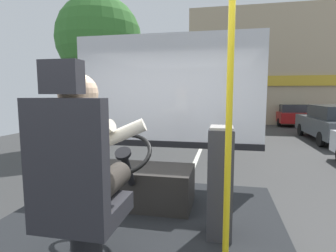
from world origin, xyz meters
TOP-DOWN VIEW (x-y plane):
  - ground at (0.00, 8.80)m, footprint 18.00×44.00m
  - driver_seat at (-0.11, -0.44)m, footprint 0.48×0.48m
  - bus_driver at (-0.11, -0.32)m, footprint 0.70×0.54m
  - steering_console at (-0.11, 0.80)m, footprint 1.10×1.00m
  - handrail_pole at (0.77, -0.04)m, footprint 0.04×0.04m
  - fare_box at (0.73, 0.33)m, footprint 0.20×0.27m
  - windshield_panel at (0.00, 1.62)m, footprint 2.50×0.08m
  - street_tree at (-3.60, 7.22)m, footprint 2.96×2.96m
  - shop_building at (4.31, 17.91)m, footprint 11.58×5.03m
  - parked_car_charcoal at (5.07, 9.87)m, footprint 1.89×4.23m
  - parked_car_red at (4.82, 15.94)m, footprint 1.90×4.09m

SIDE VIEW (x-z plane):
  - ground at x=0.00m, z-range -0.05..0.00m
  - parked_car_red at x=4.82m, z-range 0.02..1.28m
  - parked_car_charcoal at x=5.07m, z-range 0.02..1.46m
  - steering_console at x=-0.11m, z-range 0.54..1.36m
  - fare_box at x=0.73m, z-range 0.73..1.64m
  - driver_seat at x=-0.11m, z-range 0.64..1.99m
  - bus_driver at x=-0.11m, z-range 1.11..1.92m
  - windshield_panel at x=0.00m, z-range 1.03..2.51m
  - handrail_pole at x=0.77m, z-range 0.73..3.00m
  - shop_building at x=4.31m, z-range 0.00..7.15m
  - street_tree at x=-3.60m, z-range 1.15..6.44m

